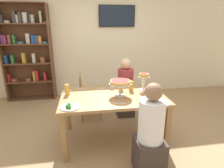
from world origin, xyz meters
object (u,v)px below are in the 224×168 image
object	(u,v)px
personal_pizza_stand	(144,78)
salad_plate_far_diner	(70,107)
water_glass_clear_near	(143,83)
cutlery_knife_near	(119,103)
dining_table	(113,101)
diner_far_right	(125,92)
cutlery_spare_fork	(130,87)
salad_plate_near_diner	(161,102)
cutlery_knife_far	(82,89)
television	(117,16)
water_glass_clear_far	(112,85)
beer_glass_amber_tall	(121,86)
bookshelf	(27,51)
diner_near_right	(150,136)
cutlery_fork_near	(66,91)
cutlery_fork_far	(100,89)
chair_far_left	(87,94)
beer_glass_amber_short	(67,90)
beer_glass_amber_spare	(131,86)
deep_dish_pizza_stand	(120,83)

from	to	relation	value
personal_pizza_stand	salad_plate_far_diner	size ratio (longest dim) A/B	1.09
water_glass_clear_near	cutlery_knife_near	size ratio (longest dim) A/B	0.54
dining_table	diner_far_right	xyz separation A→B (m)	(0.38, 0.79, -0.16)
diner_far_right	cutlery_spare_fork	distance (m)	0.52
salad_plate_near_diner	cutlery_knife_far	bearing A→B (deg)	144.81
dining_table	television	world-z (taller)	television
water_glass_clear_far	beer_glass_amber_tall	bearing A→B (deg)	-41.40
bookshelf	diner_near_right	world-z (taller)	bookshelf
salad_plate_far_diner	cutlery_fork_near	size ratio (longest dim) A/B	1.41
bookshelf	water_glass_clear_far	size ratio (longest dim) A/B	23.42
salad_plate_near_diner	cutlery_fork_far	xyz separation A→B (m)	(-0.76, 0.72, -0.02)
beer_glass_amber_tall	dining_table	bearing A→B (deg)	-125.65
salad_plate_far_diner	beer_glass_amber_tall	bearing A→B (deg)	35.77
salad_plate_far_diner	diner_near_right	bearing A→B (deg)	-23.54
bookshelf	cutlery_knife_near	xyz separation A→B (m)	(1.72, -2.31, -0.43)
chair_far_left	beer_glass_amber_short	distance (m)	0.78
beer_glass_amber_short	cutlery_knife_near	xyz separation A→B (m)	(0.71, -0.45, -0.08)
bookshelf	salad_plate_far_diner	size ratio (longest dim) A/B	8.71
beer_glass_amber_spare	beer_glass_amber_short	bearing A→B (deg)	-178.65
salad_plate_near_diner	chair_far_left	bearing A→B (deg)	129.87
beer_glass_amber_spare	cutlery_fork_far	bearing A→B (deg)	160.77
diner_near_right	cutlery_spare_fork	size ratio (longest dim) A/B	6.39
salad_plate_near_diner	deep_dish_pizza_stand	bearing A→B (deg)	144.88
salad_plate_far_diner	cutlery_fork_far	distance (m)	0.81
salad_plate_near_diner	cutlery_knife_far	size ratio (longest dim) A/B	1.32
chair_far_left	cutlery_knife_near	world-z (taller)	chair_far_left
bookshelf	cutlery_spare_fork	world-z (taller)	bookshelf
personal_pizza_stand	cutlery_spare_fork	world-z (taller)	personal_pizza_stand
diner_near_right	cutlery_knife_far	xyz separation A→B (m)	(-0.77, 1.10, 0.25)
cutlery_spare_fork	diner_near_right	bearing A→B (deg)	107.09
beer_glass_amber_short	cutlery_knife_far	world-z (taller)	beer_glass_amber_short
bookshelf	beer_glass_amber_tall	distance (m)	2.60
beer_glass_amber_short	television	bearing A→B (deg)	60.32
dining_table	salad_plate_far_diner	world-z (taller)	salad_plate_far_diner
beer_glass_amber_spare	cutlery_knife_near	bearing A→B (deg)	-121.50
cutlery_fork_near	personal_pizza_stand	bearing A→B (deg)	156.92
television	cutlery_fork_near	bearing A→B (deg)	-122.90
diner_near_right	cutlery_fork_far	world-z (taller)	diner_near_right
chair_far_left	cutlery_knife_near	size ratio (longest dim) A/B	4.83
television	water_glass_clear_far	distance (m)	2.16
deep_dish_pizza_stand	cutlery_fork_near	xyz separation A→B (m)	(-0.81, 0.36, -0.20)
water_glass_clear_far	water_glass_clear_near	bearing A→B (deg)	4.24
cutlery_fork_near	cutlery_knife_far	bearing A→B (deg)	172.05
dining_table	diner_far_right	size ratio (longest dim) A/B	1.33
water_glass_clear_far	cutlery_knife_near	distance (m)	0.63
salad_plate_far_diner	diner_far_right	bearing A→B (deg)	48.68
beer_glass_amber_short	cutlery_knife_near	size ratio (longest dim) A/B	0.90
personal_pizza_stand	beer_glass_amber_spare	bearing A→B (deg)	178.50
beer_glass_amber_tall	beer_glass_amber_short	bearing A→B (deg)	-174.95
chair_far_left	cutlery_knife_near	distance (m)	1.19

